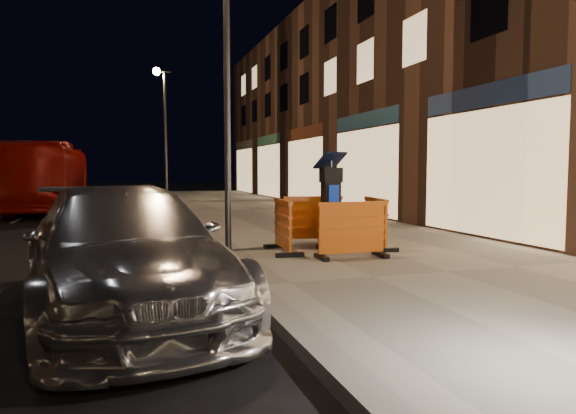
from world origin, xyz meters
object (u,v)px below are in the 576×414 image
object	(u,v)px
barrier_bldgside	(376,223)
car_red	(130,230)
barrier_kerbside	(283,226)
car_silver	(124,311)
barrier_back	(313,220)
bus_doubledecker	(49,211)
parking_kiosk	(331,204)
barrier_front	(352,230)

from	to	relation	value
barrier_bldgside	car_red	bearing A→B (deg)	46.08
barrier_bldgside	car_red	distance (m)	7.45
barrier_bldgside	barrier_kerbside	bearing A→B (deg)	98.33
barrier_bldgside	car_silver	distance (m)	5.45
barrier_back	bus_doubledecker	distance (m)	14.29
parking_kiosk	barrier_front	size ratio (longest dim) A/B	1.40
barrier_front	barrier_back	distance (m)	1.90
car_silver	car_red	world-z (taller)	car_silver
car_silver	bus_doubledecker	xyz separation A→B (m)	(-2.91, 16.26, 0.00)
parking_kiosk	barrier_back	xyz separation A→B (m)	(0.00, 0.95, -0.39)
car_red	barrier_kerbside	bearing A→B (deg)	-61.19
car_silver	barrier_bldgside	bearing A→B (deg)	21.23
parking_kiosk	bus_doubledecker	bearing A→B (deg)	122.45
barrier_kerbside	bus_doubledecker	distance (m)	14.74
barrier_kerbside	car_silver	bearing A→B (deg)	138.19
barrier_back	barrier_kerbside	xyz separation A→B (m)	(-0.95, -0.95, 0.00)
barrier_kerbside	car_red	size ratio (longest dim) A/B	0.34
barrier_bldgside	car_silver	world-z (taller)	barrier_bldgside
barrier_kerbside	car_red	distance (m)	6.47
parking_kiosk	barrier_kerbside	distance (m)	1.03
barrier_back	car_silver	size ratio (longest dim) A/B	0.25
barrier_kerbside	car_red	bearing A→B (deg)	28.59
barrier_back	barrier_bldgside	world-z (taller)	same
car_silver	barrier_back	bearing A→B (deg)	35.60
barrier_back	bus_doubledecker	size ratio (longest dim) A/B	0.13
barrier_back	barrier_bldgside	distance (m)	1.34
parking_kiosk	car_red	xyz separation A→B (m)	(-3.60, 5.87, -1.02)
parking_kiosk	barrier_front	xyz separation A→B (m)	(0.00, -0.95, -0.39)
barrier_back	car_red	size ratio (longest dim) A/B	0.34
barrier_kerbside	bus_doubledecker	size ratio (longest dim) A/B	0.13
barrier_front	car_red	size ratio (longest dim) A/B	0.34
parking_kiosk	bus_doubledecker	size ratio (longest dim) A/B	0.18
barrier_back	car_red	world-z (taller)	barrier_back
barrier_kerbside	parking_kiosk	bearing A→B (deg)	-85.67
bus_doubledecker	barrier_back	bearing A→B (deg)	-61.95
car_red	barrier_back	bearing A→B (deg)	-49.29
car_red	bus_doubledecker	bearing A→B (deg)	116.22
barrier_bldgside	bus_doubledecker	size ratio (longest dim) A/B	0.13
barrier_front	car_silver	size ratio (longest dim) A/B	0.25
barrier_front	bus_doubledecker	distance (m)	15.99
barrier_front	bus_doubledecker	size ratio (longest dim) A/B	0.13
barrier_bldgside	bus_doubledecker	bearing A→B (deg)	37.59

